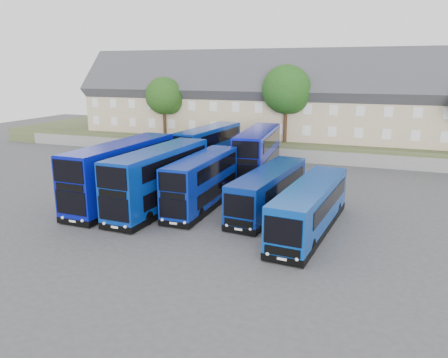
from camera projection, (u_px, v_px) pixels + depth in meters
ground at (176, 224)px, 30.92m from camera, size 120.00×120.00×0.00m
retaining_wall at (265, 153)px, 52.54m from camera, size 70.00×0.40×1.50m
earth_bank at (284, 139)px, 61.57m from camera, size 80.00×20.00×2.00m
terrace_row at (278, 101)px, 56.56m from camera, size 54.00×10.40×11.20m
dd_front_left at (122, 174)px, 35.22m from camera, size 3.16×12.37×4.89m
dd_front_mid at (159, 180)px, 33.83m from camera, size 3.24×11.87×4.68m
dd_front_right at (202, 183)px, 34.07m from camera, size 2.40×10.29×4.08m
dd_rear_left at (209, 149)px, 47.22m from camera, size 3.53×11.54×4.52m
dd_rear_right at (258, 154)px, 43.90m from camera, size 3.81×12.09×4.73m
coach_east_a at (269, 191)px, 33.47m from camera, size 3.50×11.79×3.18m
coach_east_b at (310, 209)px, 29.10m from camera, size 3.55×12.08×3.26m
tree_west at (165, 97)px, 56.67m from camera, size 4.80×4.80×7.65m
tree_mid at (288, 91)px, 51.48m from camera, size 5.76×5.76×9.18m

